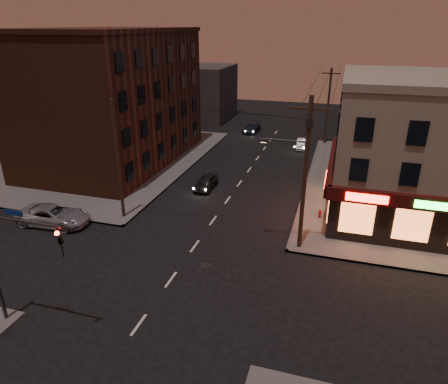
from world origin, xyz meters
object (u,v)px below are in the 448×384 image
at_px(suv_cross, 54,215).
at_px(sedan_mid, 302,144).
at_px(sedan_far, 252,128).
at_px(sedan_near, 206,182).
at_px(fire_hydrant, 320,213).

height_order(suv_cross, sedan_mid, suv_cross).
bearing_deg(sedan_far, suv_cross, -101.25).
relative_size(sedan_mid, sedan_far, 0.84).
relative_size(suv_cross, sedan_far, 1.24).
height_order(suv_cross, sedan_near, suv_cross).
bearing_deg(suv_cross, sedan_mid, -35.04).
bearing_deg(sedan_mid, sedan_far, 137.79).
relative_size(suv_cross, sedan_mid, 1.48).
bearing_deg(sedan_near, sedan_far, 91.95).
bearing_deg(suv_cross, sedan_far, -17.89).
distance_m(sedan_near, fire_hydrant, 10.95).
bearing_deg(sedan_mid, fire_hydrant, -83.94).
distance_m(sedan_near, sedan_far, 21.20).
xyz_separation_m(sedan_near, sedan_far, (-0.61, 21.19, 0.01)).
relative_size(sedan_near, sedan_mid, 0.99).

